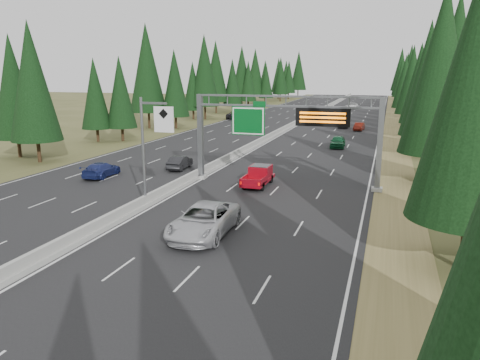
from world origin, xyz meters
name	(u,v)px	position (x,y,z in m)	size (l,w,h in m)	color
road	(292,127)	(0.00, 80.00, 0.04)	(32.00, 260.00, 0.08)	black
shoulder_right	(394,130)	(17.80, 80.00, 0.03)	(3.60, 260.00, 0.06)	olive
shoulder_left	(202,124)	(-17.80, 80.00, 0.03)	(3.60, 260.00, 0.06)	#424721
median_barrier	(293,125)	(0.00, 80.00, 0.41)	(0.70, 260.00, 0.85)	gray
sign_gantry	(292,126)	(8.92, 34.88, 5.27)	(16.75, 0.98, 7.80)	slate
hov_sign_pole	(150,145)	(0.58, 24.97, 4.72)	(2.80, 0.50, 8.00)	slate
tree_row_right	(433,75)	(22.11, 65.25, 9.40)	(10.95, 240.51, 18.96)	black
tree_row_left	(141,75)	(-22.01, 64.45, 9.37)	(11.70, 239.55, 18.93)	black
silver_minivan	(204,220)	(6.45, 20.54, 1.00)	(3.07, 6.65, 1.85)	#B5B6BB
red_pickup	(259,174)	(6.21, 34.19, 1.01)	(1.84, 5.15, 1.68)	black
car_ahead_green	(338,142)	(10.52, 57.79, 0.86)	(1.84, 4.58, 1.56)	#12512C
car_ahead_dkred	(359,127)	(12.00, 77.77, 0.75)	(1.41, 4.06, 1.34)	#59150C
car_ahead_dkgrey	(344,124)	(9.11, 80.98, 0.72)	(1.81, 4.44, 1.29)	black
car_ahead_white	(353,106)	(6.99, 128.78, 0.85)	(2.56, 5.55, 1.54)	white
car_ahead_far	(327,108)	(1.50, 117.80, 0.76)	(1.61, 4.01, 1.37)	black
car_onc_near	(180,162)	(-3.41, 38.44, 0.77)	(1.45, 4.17, 1.37)	black
car_onc_blue	(101,170)	(-8.97, 32.80, 0.78)	(1.95, 4.80, 1.39)	navy
car_onc_white	(249,128)	(-5.28, 69.44, 0.86)	(1.85, 4.59, 1.56)	white
car_onc_far	(236,115)	(-14.50, 90.89, 0.90)	(2.71, 5.88, 1.63)	black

